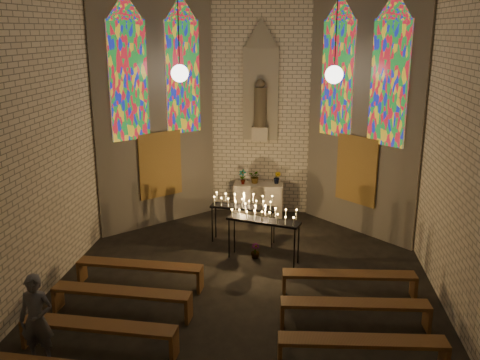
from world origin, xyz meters
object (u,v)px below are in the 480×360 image
Objects in this scene: aisle_flower_pot at (255,251)px; votive_stand_right at (264,217)px; votive_stand_left at (243,204)px; visitor at (37,320)px; altar at (258,201)px.

votive_stand_right is (0.19, -0.09, 0.90)m from aisle_flower_pot.
votive_stand_left is 1.20m from votive_stand_right.
votive_stand_left is at bearing 60.59° from visitor.
visitor reaches higher than altar.
votive_stand_right is 5.53m from visitor.
visitor reaches higher than aisle_flower_pot.
votive_stand_right is at bearing -25.59° from aisle_flower_pot.
votive_stand_left is (-0.39, 0.96, 0.85)m from aisle_flower_pot.
votive_stand_left is 1.10× the size of visitor.
visitor is at bearing -109.15° from votive_stand_left.
altar is 0.91× the size of visitor.
votive_stand_right is (0.34, -3.01, 0.58)m from altar.
altar is 3.08m from votive_stand_right.
votive_stand_left is at bearing 112.05° from aisle_flower_pot.
altar is 2.93m from aisle_flower_pot.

